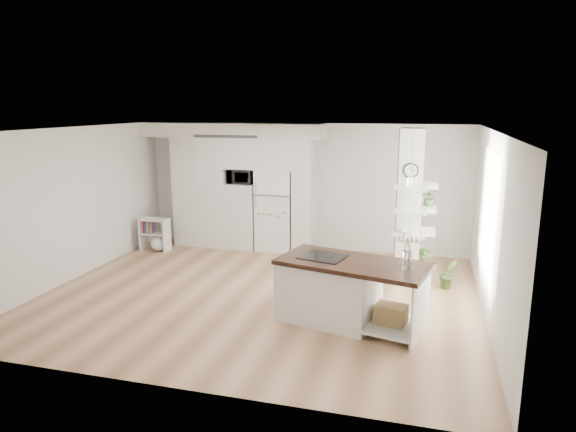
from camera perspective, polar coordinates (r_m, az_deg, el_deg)
name	(u,v)px	position (r m, az deg, el deg)	size (l,w,h in m)	color
floor	(261,294)	(8.63, -3.06, -8.66)	(7.00, 6.00, 0.01)	tan
room	(259,184)	(8.15, -3.21, 3.62)	(7.04, 6.04, 2.72)	white
cabinet_wall	(235,179)	(11.17, -5.94, 4.11)	(4.00, 0.71, 2.70)	white
refrigerator	(276,210)	(11.00, -1.35, 0.71)	(0.78, 0.69, 1.75)	white
column	(414,209)	(8.95, 13.81, 0.78)	(0.69, 0.90, 2.70)	silver
window	(489,214)	(8.15, 21.45, 0.24)	(2.40, 2.40, 0.00)	white
pendant_light	(369,169)	(7.90, 8.95, 5.15)	(0.12, 0.12, 0.10)	white
kitchen_island	(337,289)	(7.48, 5.43, -8.07)	(2.25, 1.44, 1.50)	white
bookshelf	(156,237)	(11.36, -14.44, -2.25)	(0.60, 0.35, 0.70)	white
floor_plant_a	(448,274)	(9.19, 17.35, -6.17)	(0.29, 0.23, 0.52)	#3C6227
floor_plant_b	(422,263)	(9.63, 14.67, -5.11)	(0.30, 0.30, 0.54)	#3C6227
microwave	(241,177)	(11.06, -5.19, 4.38)	(0.54, 0.37, 0.30)	#2D2D2D
shelf_plant	(430,198)	(9.08, 15.49, 1.97)	(0.27, 0.23, 0.30)	#3C6227
decor_bowl	(408,232)	(8.80, 13.14, -1.72)	(0.22, 0.22, 0.05)	white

